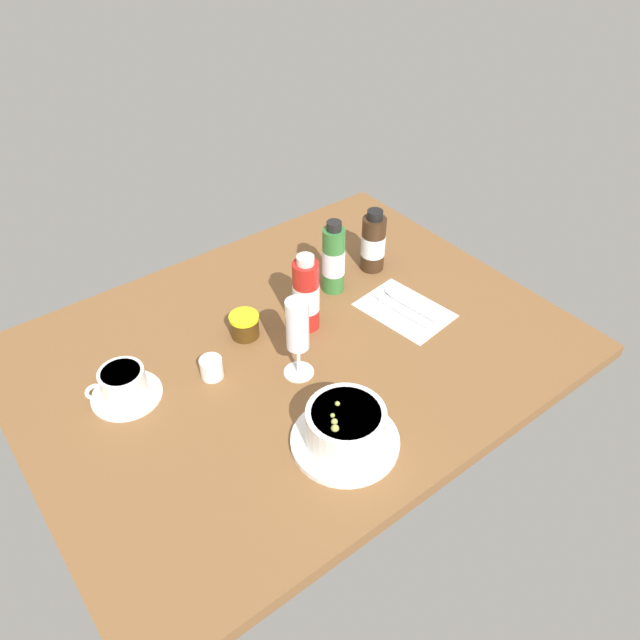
{
  "coord_description": "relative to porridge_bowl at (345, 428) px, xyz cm",
  "views": [
    {
      "loc": [
        -53.7,
        -79.14,
        87.3
      ],
      "look_at": [
        4.41,
        -3.32,
        7.17
      ],
      "focal_mm": 34.82,
      "sensor_mm": 36.0,
      "label": 1
    }
  ],
  "objects": [
    {
      "name": "wine_glass",
      "position": [
        3.96,
        19.35,
        7.24
      ],
      "size": [
        6.07,
        6.07,
        17.88
      ],
      "color": "white",
      "rests_on": "ground_plane"
    },
    {
      "name": "coffee_cup",
      "position": [
        -25.94,
        34.21,
        -1.06
      ],
      "size": [
        13.82,
        13.46,
        6.44
      ],
      "color": "white",
      "rests_on": "ground_plane"
    },
    {
      "name": "sauce_bottle_green",
      "position": [
        26.53,
        36.87,
        4.12
      ],
      "size": [
        5.22,
        5.22,
        17.92
      ],
      "color": "#337233",
      "rests_on": "ground_plane"
    },
    {
      "name": "cutlery_setting",
      "position": [
        34.29,
        21.21,
        -3.85
      ],
      "size": [
        16.35,
        21.22,
        0.9
      ],
      "color": "white",
      "rests_on": "ground_plane"
    },
    {
      "name": "ground_plane",
      "position": [
        7.57,
        26.21,
        -5.6
      ],
      "size": [
        110.0,
        84.0,
        3.0
      ],
      "primitive_type": "cube",
      "color": "brown"
    },
    {
      "name": "porridge_bowl",
      "position": [
        0.0,
        0.0,
        0.0
      ],
      "size": [
        19.35,
        19.35,
        8.95
      ],
      "color": "white",
      "rests_on": "ground_plane"
    },
    {
      "name": "jam_jar",
      "position": [
        1.58,
        35.4,
        -1.42
      ],
      "size": [
        6.27,
        6.27,
        5.28
      ],
      "color": "#462D0E",
      "rests_on": "ground_plane"
    },
    {
      "name": "sauce_bottle_red",
      "position": [
        13.76,
        30.0,
        4.22
      ],
      "size": [
        5.69,
        5.69,
        17.97
      ],
      "color": "#B21E19",
      "rests_on": "ground_plane"
    },
    {
      "name": "creamer_jug",
      "position": [
        -10.22,
        28.89,
        -1.83
      ],
      "size": [
        5.08,
        4.92,
        4.99
      ],
      "color": "white",
      "rests_on": "ground_plane"
    },
    {
      "name": "sauce_bottle_brown",
      "position": [
        39.35,
        37.87,
        2.99
      ],
      "size": [
        5.8,
        5.8,
        15.69
      ],
      "color": "#382314",
      "rests_on": "ground_plane"
    }
  ]
}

